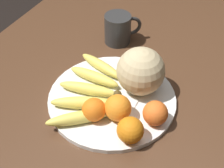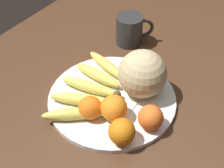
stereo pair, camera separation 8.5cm
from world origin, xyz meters
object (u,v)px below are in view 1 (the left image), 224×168
object	(u,v)px
kitchen_table	(107,113)
orange_front_right	(118,108)
orange_front_left	(155,113)
fruit_bowl	(112,98)
produce_tag	(128,109)
banana_bunch	(89,91)
ceramic_mug	(119,29)
orange_back_left	(94,110)
orange_mid_center	(130,130)
melon	(141,71)

from	to	relation	value
kitchen_table	orange_front_right	bearing A→B (deg)	-138.31
kitchen_table	orange_front_left	bearing A→B (deg)	-108.27
fruit_bowl	produce_tag	size ratio (longest dim) A/B	4.35
banana_bunch	orange_front_left	xyz separation A→B (m)	(-0.01, -0.20, 0.02)
banana_bunch	orange_front_left	distance (m)	0.20
ceramic_mug	banana_bunch	bearing A→B (deg)	-171.19
fruit_bowl	orange_front_right	xyz separation A→B (m)	(-0.06, -0.05, 0.04)
kitchen_table	ceramic_mug	world-z (taller)	ceramic_mug
kitchen_table	orange_back_left	distance (m)	0.18
orange_front_left	ceramic_mug	xyz separation A→B (m)	(0.30, 0.24, 0.00)
banana_bunch	orange_mid_center	world-z (taller)	orange_mid_center
orange_mid_center	ceramic_mug	bearing A→B (deg)	28.93
banana_bunch	orange_front_right	size ratio (longest dim) A/B	4.43
melon	orange_front_left	bearing A→B (deg)	-139.65
orange_front_left	orange_back_left	bearing A→B (deg)	111.28
ceramic_mug	melon	bearing A→B (deg)	-141.35
banana_bunch	orange_mid_center	xyz separation A→B (m)	(-0.09, -0.16, 0.02)
kitchen_table	orange_front_right	xyz separation A→B (m)	(-0.08, -0.07, 0.14)
orange_front_right	orange_back_left	bearing A→B (deg)	118.62
kitchen_table	orange_back_left	xyz separation A→B (m)	(-0.11, -0.02, 0.14)
banana_bunch	orange_back_left	size ratio (longest dim) A/B	5.01
orange_front_left	produce_tag	size ratio (longest dim) A/B	0.79
melon	ceramic_mug	world-z (taller)	melon
produce_tag	orange_back_left	bearing A→B (deg)	132.52
melon	produce_tag	distance (m)	0.11
banana_bunch	ceramic_mug	distance (m)	0.29
orange_front_right	produce_tag	xyz separation A→B (m)	(0.04, -0.01, -0.03)
melon	orange_front_left	xyz separation A→B (m)	(-0.10, -0.08, -0.03)
kitchen_table	orange_mid_center	xyz separation A→B (m)	(-0.13, -0.13, 0.14)
kitchen_table	ceramic_mug	xyz separation A→B (m)	(0.25, 0.08, 0.14)
orange_mid_center	produce_tag	distance (m)	0.10
fruit_bowl	banana_bunch	world-z (taller)	banana_bunch
banana_bunch	orange_front_left	bearing A→B (deg)	165.59
orange_mid_center	produce_tag	world-z (taller)	orange_mid_center
kitchen_table	produce_tag	size ratio (longest dim) A/B	17.98
kitchen_table	orange_back_left	size ratio (longest dim) A/B	23.85
orange_front_left	orange_front_right	xyz separation A→B (m)	(-0.03, 0.09, 0.00)
banana_bunch	ceramic_mug	bearing A→B (deg)	-92.67
orange_mid_center	orange_front_left	bearing A→B (deg)	-24.31
banana_bunch	orange_front_right	world-z (taller)	orange_front_right
banana_bunch	orange_front_left	size ratio (longest dim) A/B	4.78
ceramic_mug	produce_tag	bearing A→B (deg)	-150.36
ceramic_mug	orange_front_left	bearing A→B (deg)	-140.79
produce_tag	ceramic_mug	world-z (taller)	ceramic_mug
fruit_bowl	banana_bunch	bearing A→B (deg)	109.98
produce_tag	orange_front_right	bearing A→B (deg)	157.77
banana_bunch	produce_tag	world-z (taller)	banana_bunch
kitchen_table	orange_mid_center	world-z (taller)	orange_mid_center
produce_tag	kitchen_table	bearing A→B (deg)	60.53
orange_front_left	ceramic_mug	distance (m)	0.39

